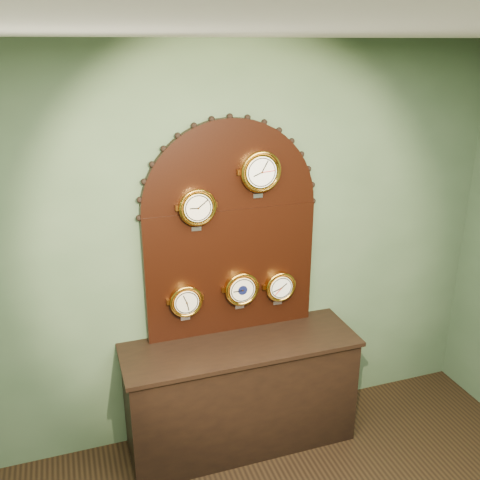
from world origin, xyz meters
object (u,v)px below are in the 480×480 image
object	(u,v)px
hygrometer	(186,301)
barometer	(241,288)
arabic_clock	(260,171)
tide_clock	(280,286)
display_board	(231,224)
shop_counter	(241,395)
roman_clock	(197,207)

from	to	relation	value
hygrometer	barometer	world-z (taller)	barometer
arabic_clock	tide_clock	xyz separation A→B (m)	(0.16, 0.00, -0.84)
display_board	barometer	xyz separation A→B (m)	(0.05, -0.07, -0.46)
shop_counter	roman_clock	bearing A→B (deg)	148.00
shop_counter	barometer	bearing A→B (deg)	70.71
arabic_clock	barometer	size ratio (longest dim) A/B	1.11
display_board	tide_clock	size ratio (longest dim) A/B	5.59
shop_counter	roman_clock	xyz separation A→B (m)	(-0.24, 0.15, 1.39)
barometer	shop_counter	bearing A→B (deg)	-109.29
display_board	hygrometer	xyz separation A→B (m)	(-0.34, -0.07, -0.49)
arabic_clock	hygrometer	world-z (taller)	arabic_clock
shop_counter	tide_clock	world-z (taller)	tide_clock
barometer	tide_clock	size ratio (longest dim) A/B	1.07
shop_counter	barometer	xyz separation A→B (m)	(0.05, 0.15, 0.77)
shop_counter	display_board	xyz separation A→B (m)	(0.00, 0.22, 1.23)
shop_counter	hygrometer	world-z (taller)	hygrometer
roman_clock	display_board	bearing A→B (deg)	15.33
hygrometer	tide_clock	world-z (taller)	tide_clock
arabic_clock	hygrometer	size ratio (longest dim) A/B	1.17
roman_clock	barometer	world-z (taller)	roman_clock
display_board	tide_clock	bearing A→B (deg)	-10.95
roman_clock	barometer	size ratio (longest dim) A/B	1.01
shop_counter	display_board	bearing A→B (deg)	90.00
shop_counter	arabic_clock	distance (m)	1.60
display_board	tide_clock	distance (m)	0.60
tide_clock	barometer	bearing A→B (deg)	-179.87
shop_counter	arabic_clock	bearing A→B (deg)	39.88
display_board	arabic_clock	world-z (taller)	display_board
roman_clock	hygrometer	distance (m)	0.66
hygrometer	shop_counter	bearing A→B (deg)	-24.19
arabic_clock	hygrometer	xyz separation A→B (m)	(-0.52, 0.00, -0.85)
arabic_clock	barometer	world-z (taller)	arabic_clock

